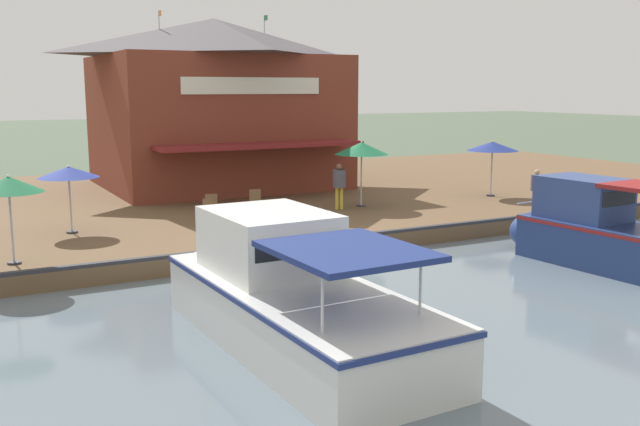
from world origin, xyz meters
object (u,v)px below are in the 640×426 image
(person_near_entrance, at_px, (537,185))
(cafe_chair_under_first_umbrella, at_px, (212,205))
(person_at_quay_edge, at_px, (339,181))
(motorboat_mid_row, at_px, (278,291))
(tree_behind_restaurant, at_px, (212,79))
(patio_umbrella_mid_patio_right, at_px, (8,185))
(patio_umbrella_far_corner, at_px, (362,148))
(cafe_chair_beside_entrance, at_px, (210,209))
(patio_umbrella_mid_patio_left, at_px, (68,172))
(waterfront_restaurant, at_px, (216,102))
(motorboat_distant_upstream, at_px, (588,231))
(cafe_chair_far_corner_seat, at_px, (256,200))
(patio_umbrella_near_quay_edge, at_px, (493,146))

(person_near_entrance, bearing_deg, cafe_chair_under_first_umbrella, -111.08)
(cafe_chair_under_first_umbrella, distance_m, person_at_quay_edge, 5.06)
(motorboat_mid_row, bearing_deg, tree_behind_restaurant, 163.53)
(patio_umbrella_mid_patio_right, height_order, person_at_quay_edge, patio_umbrella_mid_patio_right)
(patio_umbrella_far_corner, bearing_deg, cafe_chair_beside_entrance, -85.54)
(patio_umbrella_mid_patio_left, relative_size, person_at_quay_edge, 1.24)
(patio_umbrella_mid_patio_right, xyz_separation_m, tree_behind_restaurant, (-15.50, 11.21, 2.98))
(waterfront_restaurant, xyz_separation_m, patio_umbrella_far_corner, (8.86, 2.80, -1.69))
(cafe_chair_under_first_umbrella, distance_m, cafe_chair_beside_entrance, 1.00)
(waterfront_restaurant, distance_m, motorboat_mid_row, 20.66)
(patio_umbrella_far_corner, distance_m, patio_umbrella_mid_patio_right, 13.62)
(patio_umbrella_mid_patio_right, bearing_deg, motorboat_mid_row, 33.37)
(motorboat_distant_upstream, bearing_deg, person_at_quay_edge, -159.54)
(motorboat_mid_row, distance_m, motorboat_distant_upstream, 10.91)
(cafe_chair_far_corner_seat, relative_size, motorboat_distant_upstream, 0.14)
(patio_umbrella_near_quay_edge, xyz_separation_m, person_near_entrance, (3.73, -1.04, -1.18))
(waterfront_restaurant, distance_m, tree_behind_restaurant, 3.26)
(cafe_chair_beside_entrance, xyz_separation_m, motorboat_distant_upstream, (8.79, 8.76, -0.03))
(person_near_entrance, bearing_deg, motorboat_mid_row, -64.50)
(motorboat_distant_upstream, bearing_deg, cafe_chair_far_corner_seat, -147.19)
(patio_umbrella_mid_patio_left, bearing_deg, motorboat_distant_upstream, 55.47)
(cafe_chair_far_corner_seat, xyz_separation_m, cafe_chair_beside_entrance, (1.29, -2.27, 0.00))
(patio_umbrella_mid_patio_left, bearing_deg, cafe_chair_beside_entrance, 85.07)
(cafe_chair_under_first_umbrella, xyz_separation_m, motorboat_mid_row, (11.08, -2.45, -0.08))
(waterfront_restaurant, relative_size, cafe_chair_far_corner_seat, 13.20)
(patio_umbrella_mid_patio_left, height_order, person_near_entrance, patio_umbrella_mid_patio_left)
(motorboat_distant_upstream, xyz_separation_m, tree_behind_restaurant, (-21.08, -4.19, 4.68))
(patio_umbrella_mid_patio_right, distance_m, person_at_quay_edge, 12.55)
(patio_umbrella_near_quay_edge, relative_size, cafe_chair_far_corner_seat, 2.84)
(patio_umbrella_mid_patio_right, bearing_deg, cafe_chair_beside_entrance, 115.77)
(person_at_quay_edge, bearing_deg, tree_behind_restaurant, -176.22)
(cafe_chair_under_first_umbrella, bearing_deg, cafe_chair_beside_entrance, -22.33)
(motorboat_mid_row, bearing_deg, cafe_chair_beside_entrance, 168.49)
(cafe_chair_under_first_umbrella, bearing_deg, tree_behind_restaurant, 159.77)
(cafe_chair_beside_entrance, bearing_deg, waterfront_restaurant, 158.60)
(cafe_chair_beside_entrance, bearing_deg, patio_umbrella_far_corner, 94.46)
(cafe_chair_far_corner_seat, xyz_separation_m, motorboat_mid_row, (11.43, -4.34, -0.08))
(cafe_chair_beside_entrance, relative_size, tree_behind_restaurant, 0.12)
(patio_umbrella_far_corner, distance_m, cafe_chair_far_corner_seat, 4.65)
(waterfront_restaurant, xyz_separation_m, cafe_chair_far_corner_seat, (8.08, -1.40, -3.53))
(tree_behind_restaurant, bearing_deg, cafe_chair_under_first_umbrella, -20.23)
(person_at_quay_edge, bearing_deg, cafe_chair_far_corner_seat, -107.24)
(motorboat_mid_row, bearing_deg, patio_umbrella_far_corner, 141.30)
(waterfront_restaurant, height_order, person_near_entrance, waterfront_restaurant)
(cafe_chair_beside_entrance, xyz_separation_m, tree_behind_restaurant, (-12.30, 4.57, 4.65))
(person_near_entrance, bearing_deg, motorboat_distant_upstream, -30.45)
(cafe_chair_far_corner_seat, height_order, cafe_chair_under_first_umbrella, same)
(motorboat_distant_upstream, distance_m, tree_behind_restaurant, 22.00)
(patio_umbrella_far_corner, distance_m, cafe_chair_under_first_umbrella, 6.37)
(patio_umbrella_mid_patio_left, xyz_separation_m, cafe_chair_under_first_umbrella, (-0.53, 4.96, -1.51))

